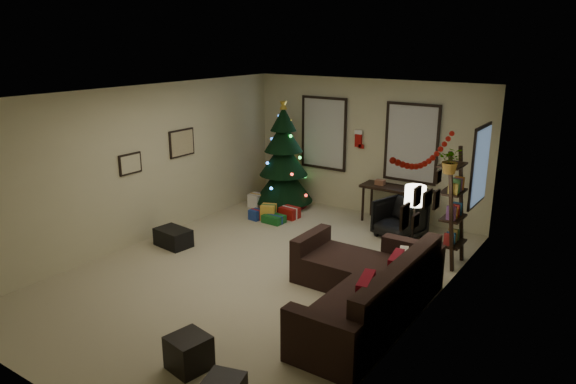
# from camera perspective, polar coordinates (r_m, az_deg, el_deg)

# --- Properties ---
(floor) EXTENTS (7.00, 7.00, 0.00)m
(floor) POSITION_cam_1_polar(r_m,az_deg,el_deg) (8.20, -2.97, -8.61)
(floor) COLOR tan
(floor) RESTS_ON ground
(ceiling) EXTENTS (7.00, 7.00, 0.00)m
(ceiling) POSITION_cam_1_polar(r_m,az_deg,el_deg) (7.47, -3.28, 10.51)
(ceiling) COLOR white
(ceiling) RESTS_ON floor
(wall_back) EXTENTS (5.00, 0.00, 5.00)m
(wall_back) POSITION_cam_1_polar(r_m,az_deg,el_deg) (10.64, 8.39, 4.75)
(wall_back) COLOR beige
(wall_back) RESTS_ON floor
(wall_front) EXTENTS (5.00, 0.00, 5.00)m
(wall_front) POSITION_cam_1_polar(r_m,az_deg,el_deg) (5.54, -25.81, -7.73)
(wall_front) COLOR beige
(wall_front) RESTS_ON floor
(wall_left) EXTENTS (0.00, 7.00, 7.00)m
(wall_left) POSITION_cam_1_polar(r_m,az_deg,el_deg) (9.41, -15.34, 2.82)
(wall_left) COLOR beige
(wall_left) RESTS_ON floor
(wall_right) EXTENTS (0.00, 7.00, 7.00)m
(wall_right) POSITION_cam_1_polar(r_m,az_deg,el_deg) (6.58, 14.50, -2.84)
(wall_right) COLOR beige
(wall_right) RESTS_ON floor
(window_back_left) EXTENTS (1.05, 0.06, 1.50)m
(window_back_left) POSITION_cam_1_polar(r_m,az_deg,el_deg) (11.02, 3.91, 6.34)
(window_back_left) COLOR #728CB2
(window_back_left) RESTS_ON wall_back
(window_back_right) EXTENTS (1.05, 0.06, 1.50)m
(window_back_right) POSITION_cam_1_polar(r_m,az_deg,el_deg) (10.21, 13.17, 5.15)
(window_back_right) COLOR #728CB2
(window_back_right) RESTS_ON wall_back
(window_right_wall) EXTENTS (0.06, 0.90, 1.30)m
(window_right_wall) POSITION_cam_1_polar(r_m,az_deg,el_deg) (8.91, 20.07, 2.66)
(window_right_wall) COLOR #728CB2
(window_right_wall) RESTS_ON wall_right
(christmas_tree) EXTENTS (1.23, 1.23, 2.29)m
(christmas_tree) POSITION_cam_1_polar(r_m,az_deg,el_deg) (11.07, -0.48, 3.25)
(christmas_tree) COLOR black
(christmas_tree) RESTS_ON floor
(presents) EXTENTS (1.30, 0.89, 0.30)m
(presents) POSITION_cam_1_polar(r_m,az_deg,el_deg) (10.57, -1.90, -2.07)
(presents) COLOR silver
(presents) RESTS_ON floor
(sofa) EXTENTS (1.92, 2.78, 0.88)m
(sofa) POSITION_cam_1_polar(r_m,az_deg,el_deg) (7.08, 8.30, -10.42)
(sofa) COLOR black
(sofa) RESTS_ON floor
(pillow_red_a) EXTENTS (0.24, 0.49, 0.48)m
(pillow_red_a) POSITION_cam_1_polar(r_m,az_deg,el_deg) (6.15, 8.32, -11.09)
(pillow_red_a) COLOR maroon
(pillow_red_a) RESTS_ON sofa
(pillow_red_b) EXTENTS (0.19, 0.45, 0.43)m
(pillow_red_b) POSITION_cam_1_polar(r_m,az_deg,el_deg) (6.85, 11.50, -8.27)
(pillow_red_b) COLOR maroon
(pillow_red_b) RESTS_ON sofa
(pillow_cream) EXTENTS (0.22, 0.40, 0.38)m
(pillow_cream) POSITION_cam_1_polar(r_m,az_deg,el_deg) (7.05, 12.24, -7.66)
(pillow_cream) COLOR beige
(pillow_cream) RESTS_ON sofa
(ottoman_near) EXTENTS (0.46, 0.46, 0.38)m
(ottoman_near) POSITION_cam_1_polar(r_m,az_deg,el_deg) (6.05, -10.64, -16.63)
(ottoman_near) COLOR black
(ottoman_near) RESTS_ON floor
(desk) EXTENTS (1.34, 0.48, 0.72)m
(desk) POSITION_cam_1_polar(r_m,az_deg,el_deg) (10.25, 11.56, 0.04)
(desk) COLOR black
(desk) RESTS_ON floor
(desk_chair) EXTENTS (0.83, 0.80, 0.69)m
(desk_chair) POSITION_cam_1_polar(r_m,az_deg,el_deg) (9.63, 11.93, -2.87)
(desk_chair) COLOR black
(desk_chair) RESTS_ON floor
(bookshelf) EXTENTS (0.30, 0.55, 1.86)m
(bookshelf) POSITION_cam_1_polar(r_m,az_deg,el_deg) (8.53, 17.52, -1.87)
(bookshelf) COLOR black
(bookshelf) RESTS_ON floor
(potted_plant) EXTENTS (0.54, 0.49, 0.51)m
(potted_plant) POSITION_cam_1_polar(r_m,az_deg,el_deg) (7.93, 17.21, 3.69)
(potted_plant) COLOR #4C4C4C
(potted_plant) RESTS_ON bookshelf
(floor_lamp) EXTENTS (0.30, 0.30, 1.42)m
(floor_lamp) POSITION_cam_1_polar(r_m,az_deg,el_deg) (7.82, 13.50, -1.01)
(floor_lamp) COLOR black
(floor_lamp) RESTS_ON floor
(art_map) EXTENTS (0.04, 0.60, 0.50)m
(art_map) POSITION_cam_1_polar(r_m,az_deg,el_deg) (9.95, -11.37, 5.20)
(art_map) COLOR black
(art_map) RESTS_ON wall_left
(art_abstract) EXTENTS (0.04, 0.45, 0.35)m
(art_abstract) POSITION_cam_1_polar(r_m,az_deg,el_deg) (9.20, -16.63, 2.93)
(art_abstract) COLOR black
(art_abstract) RESTS_ON wall_left
(gallery) EXTENTS (0.03, 1.25, 0.54)m
(gallery) POSITION_cam_1_polar(r_m,az_deg,el_deg) (6.46, 14.25, -1.13)
(gallery) COLOR black
(gallery) RESTS_ON wall_right
(garland) EXTENTS (0.08, 1.90, 0.30)m
(garland) POSITION_cam_1_polar(r_m,az_deg,el_deg) (6.39, 14.57, 4.00)
(garland) COLOR #A5140C
(garland) RESTS_ON wall_right
(stocking_left) EXTENTS (0.20, 0.05, 0.36)m
(stocking_left) POSITION_cam_1_polar(r_m,az_deg,el_deg) (10.63, 7.63, 5.72)
(stocking_left) COLOR #990F0C
(stocking_left) RESTS_ON wall_back
(stocking_right) EXTENTS (0.20, 0.05, 0.36)m
(stocking_right) POSITION_cam_1_polar(r_m,az_deg,el_deg) (10.60, 9.45, 4.94)
(stocking_right) COLOR #990F0C
(stocking_right) RESTS_ON wall_back
(storage_bin) EXTENTS (0.65, 0.47, 0.30)m
(storage_bin) POSITION_cam_1_polar(r_m,az_deg,el_deg) (9.32, -12.25, -4.81)
(storage_bin) COLOR black
(storage_bin) RESTS_ON floor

